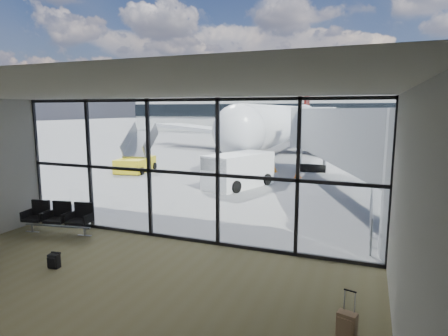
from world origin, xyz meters
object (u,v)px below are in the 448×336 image
Objects in this scene: backpack at (54,261)px; seating_row at (60,216)px; service_van at (238,170)px; suitcase at (347,326)px; belt_loader at (233,151)px; airliner at (286,124)px; mobile_stairs at (136,162)px.

seating_row is at bearing 124.66° from backpack.
service_van is (3.10, 9.43, 0.34)m from seating_row.
suitcase is (7.38, -0.47, 0.07)m from backpack.
service_van is at bearing -46.16° from belt_loader.
seating_row reaches higher than suitcase.
airliner is (-0.39, 30.48, 2.54)m from backpack.
belt_loader is (-1.49, 21.48, -0.05)m from seating_row.
belt_loader reaches higher than seating_row.
backpack is at bearing -58.51° from belt_loader.
suitcase is at bearing -77.15° from airliner.
mobile_stairs is at bearing -86.63° from belt_loader.
backpack is 7.39m from suitcase.
airliner reaches higher than mobile_stairs.
service_van is (1.43, -18.74, -1.82)m from airliner.
service_van is at bearing -86.89° from airliner.
mobile_stairs is (-4.97, 11.74, 0.03)m from seating_row.
airliner is at bearing 57.29° from mobile_stairs.
backpack is 0.46× the size of suitcase.
airliner is at bearing 118.48° from suitcase.
mobile_stairs is (-8.06, 2.30, -0.30)m from service_van.
backpack is at bearing -58.15° from seating_row.
suitcase is 0.20× the size of service_van.
mobile_stairs is at bearing -113.23° from airliner.
seating_row is 0.53× the size of service_van.
service_van reaches higher than belt_loader.
airliner is 17.85m from mobile_stairs.
belt_loader is at bearing -116.51° from airliner.
backpack is at bearing -74.14° from mobile_stairs.
mobile_stairs is at bearing 102.94° from seating_row.
backpack is 24.05m from belt_loader.
seating_row reaches higher than backpack.
backpack is 0.01× the size of airliner.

